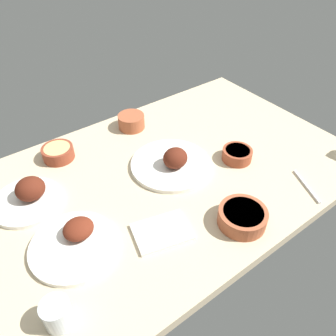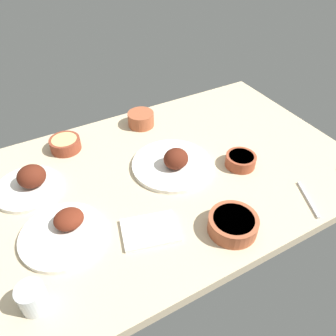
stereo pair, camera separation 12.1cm
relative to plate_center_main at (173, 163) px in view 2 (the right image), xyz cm
name	(u,v)px [view 2 (the right image)]	position (x,y,z in cm)	size (l,w,h in cm)	color
dining_table	(168,176)	(-3.00, -1.38, -4.05)	(140.00, 90.00, 4.00)	#C6B28E
plate_center_main	(173,163)	(0.00, 0.00, 0.00)	(29.97, 29.97, 8.86)	white
plate_far_side	(65,231)	(-44.08, -11.20, -0.35)	(25.82, 25.82, 6.69)	white
plate_near_viewer	(30,183)	(-48.82, 14.06, 0.70)	(22.78, 22.78, 9.04)	white
bowl_potatoes	(233,224)	(1.20, -34.31, 0.83)	(15.22, 15.22, 5.28)	#A35133
bowl_sauce	(241,160)	(22.63, -11.07, 0.44)	(11.31, 11.31, 4.52)	brown
bowl_pasta	(65,144)	(-31.80, 30.48, 0.64)	(11.91, 11.91, 4.91)	brown
bowl_cream	(141,119)	(1.86, 31.56, 1.23)	(11.28, 11.28, 6.06)	#A35133
water_tumbler	(33,298)	(-56.81, -29.77, 1.85)	(7.15, 7.15, 7.80)	silver
folded_napkin	(150,230)	(-21.22, -22.73, -1.45)	(16.85, 12.09, 1.20)	white
fork_loose	(308,199)	(31.31, -36.62, -1.65)	(16.65, 0.90, 0.80)	silver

